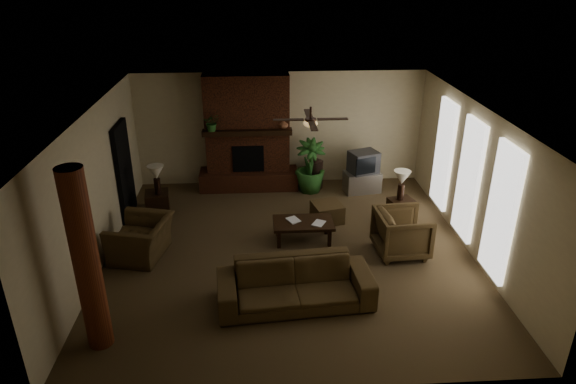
{
  "coord_description": "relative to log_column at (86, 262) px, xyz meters",
  "views": [
    {
      "loc": [
        -0.56,
        -8.5,
        5.17
      ],
      "look_at": [
        0.0,
        0.4,
        1.1
      ],
      "focal_mm": 31.68,
      "sensor_mm": 36.0,
      "label": 1
    }
  ],
  "objects": [
    {
      "name": "floor_vase",
      "position": [
        3.81,
        5.45,
        -0.97
      ],
      "size": [
        0.34,
        0.34,
        0.77
      ],
      "color": "#30201B",
      "rests_on": "ground"
    },
    {
      "name": "fireplace",
      "position": [
        2.15,
        5.62,
        -0.24
      ],
      "size": [
        2.4,
        0.7,
        2.8
      ],
      "color": "#562917",
      "rests_on": "ground"
    },
    {
      "name": "ceiling_fan",
      "position": [
        3.35,
        2.7,
        1.13
      ],
      "size": [
        1.35,
        1.35,
        0.37
      ],
      "color": "black",
      "rests_on": "ceiling"
    },
    {
      "name": "lamp_right",
      "position": [
        5.38,
        3.48,
        -0.4
      ],
      "size": [
        0.41,
        0.41,
        0.65
      ],
      "color": "black",
      "rests_on": "side_table_right"
    },
    {
      "name": "armchair_right",
      "position": [
        5.09,
        2.23,
        -0.91
      ],
      "size": [
        0.95,
        1.0,
        0.97
      ],
      "primitive_type": "imported",
      "rotation": [
        0.0,
        0.0,
        1.64
      ],
      "color": "#4D3B21",
      "rests_on": "ground"
    },
    {
      "name": "floor_plant",
      "position": [
        3.64,
        5.26,
        -1.04
      ],
      "size": [
        0.9,
        1.38,
        0.72
      ],
      "primitive_type": "imported",
      "rotation": [
        0.0,
        0.0,
        0.14
      ],
      "color": "#2A5C24",
      "rests_on": "ground"
    },
    {
      "name": "sofa",
      "position": [
        2.94,
        0.79,
        -0.91
      ],
      "size": [
        2.57,
        0.94,
        0.98
      ],
      "primitive_type": "imported",
      "rotation": [
        0.0,
        0.0,
        0.08
      ],
      "color": "#4D3B21",
      "rests_on": "ground"
    },
    {
      "name": "room_shell",
      "position": [
        2.95,
        2.4,
        0.0
      ],
      "size": [
        7.0,
        7.0,
        7.0
      ],
      "color": "brown",
      "rests_on": "ground"
    },
    {
      "name": "mantel_vase",
      "position": [
        3.01,
        5.42,
        0.27
      ],
      "size": [
        0.27,
        0.28,
        0.22
      ],
      "primitive_type": "imported",
      "rotation": [
        0.0,
        0.0,
        0.26
      ],
      "color": "brown",
      "rests_on": "fireplace"
    },
    {
      "name": "log_column",
      "position": [
        0.0,
        0.0,
        0.0
      ],
      "size": [
        0.36,
        0.36,
        2.8
      ],
      "primitive_type": "cylinder",
      "color": "brown",
      "rests_on": "ground"
    },
    {
      "name": "side_table_right",
      "position": [
        5.42,
        3.43,
        -1.12
      ],
      "size": [
        0.62,
        0.62,
        0.55
      ],
      "primitive_type": "cube",
      "rotation": [
        0.0,
        0.0,
        0.28
      ],
      "color": "black",
      "rests_on": "ground"
    },
    {
      "name": "book_b",
      "position": [
        3.46,
        2.76,
        -0.82
      ],
      "size": [
        0.2,
        0.12,
        0.29
      ],
      "primitive_type": "imported",
      "rotation": [
        0.0,
        0.0,
        -0.5
      ],
      "color": "#999999",
      "rests_on": "coffee_table"
    },
    {
      "name": "lamp_left",
      "position": [
        0.2,
        4.1,
        -0.4
      ],
      "size": [
        0.46,
        0.46,
        0.65
      ],
      "color": "black",
      "rests_on": "side_table_left"
    },
    {
      "name": "tv_stand",
      "position": [
        4.91,
        5.15,
        -1.15
      ],
      "size": [
        0.92,
        0.62,
        0.5
      ],
      "primitive_type": "cube",
      "rotation": [
        0.0,
        0.0,
        0.15
      ],
      "color": "#AFAFB1",
      "rests_on": "ground"
    },
    {
      "name": "side_table_left",
      "position": [
        0.15,
        4.15,
        -1.12
      ],
      "size": [
        0.57,
        0.57,
        0.55
      ],
      "primitive_type": "cube",
      "rotation": [
        0.0,
        0.0,
        0.16
      ],
      "color": "black",
      "rests_on": "ground"
    },
    {
      "name": "doorway",
      "position": [
        -0.49,
        4.2,
        -0.35
      ],
      "size": [
        0.1,
        1.0,
        2.1
      ],
      "primitive_type": "cube",
      "color": "black",
      "rests_on": "ground"
    },
    {
      "name": "ottoman",
      "position": [
        3.85,
        3.66,
        -1.2
      ],
      "size": [
        0.72,
        0.72,
        0.4
      ],
      "primitive_type": "cube",
      "rotation": [
        0.0,
        0.0,
        0.23
      ],
      "color": "#4D3B21",
      "rests_on": "ground"
    },
    {
      "name": "coffee_table",
      "position": [
        3.26,
        2.83,
        -1.03
      ],
      "size": [
        1.2,
        0.7,
        0.43
      ],
      "color": "black",
      "rests_on": "ground"
    },
    {
      "name": "mantel_plant",
      "position": [
        1.34,
        5.32,
        0.32
      ],
      "size": [
        0.42,
        0.46,
        0.33
      ],
      "primitive_type": "imported",
      "rotation": [
        0.0,
        0.0,
        0.12
      ],
      "color": "#2A5C24",
      "rests_on": "fireplace"
    },
    {
      "name": "windows",
      "position": [
        6.4,
        2.6,
        -0.05
      ],
      "size": [
        0.08,
        3.65,
        2.35
      ],
      "color": "white",
      "rests_on": "ground"
    },
    {
      "name": "armchair_left",
      "position": [
        0.13,
        2.44,
        -0.9
      ],
      "size": [
        0.97,
        1.28,
        1.0
      ],
      "primitive_type": "imported",
      "rotation": [
        0.0,
        0.0,
        -1.79
      ],
      "color": "#4D3B21",
      "rests_on": "ground"
    },
    {
      "name": "tv",
      "position": [
        4.92,
        5.16,
        -0.64
      ],
      "size": [
        0.78,
        0.71,
        0.52
      ],
      "color": "#353638",
      "rests_on": "tv_stand"
    },
    {
      "name": "book_a",
      "position": [
        2.97,
        2.83,
        -0.83
      ],
      "size": [
        0.21,
        0.12,
        0.29
      ],
      "primitive_type": "imported",
      "rotation": [
        0.0,
        0.0,
        0.46
      ],
      "color": "#999999",
      "rests_on": "coffee_table"
    }
  ]
}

